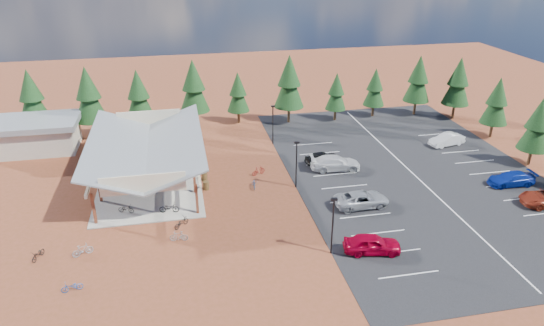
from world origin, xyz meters
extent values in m
plane|color=brown|center=(0.00, 0.00, 0.00)|extent=(140.00, 140.00, 0.00)
cube|color=black|center=(18.50, 3.00, 0.02)|extent=(27.00, 44.00, 0.04)
cube|color=gray|center=(-10.00, 7.00, 0.05)|extent=(10.60, 18.60, 0.10)
cube|color=#4E2316|center=(-14.60, -1.40, 1.60)|extent=(0.25, 0.25, 3.00)
cube|color=#4E2316|center=(-14.60, 2.80, 1.60)|extent=(0.25, 0.25, 3.00)
cube|color=#4E2316|center=(-14.60, 7.00, 1.60)|extent=(0.25, 0.25, 3.00)
cube|color=#4E2316|center=(-14.60, 11.20, 1.60)|extent=(0.25, 0.25, 3.00)
cube|color=#4E2316|center=(-14.60, 15.40, 1.60)|extent=(0.25, 0.25, 3.00)
cube|color=#4E2316|center=(-5.40, -1.40, 1.60)|extent=(0.25, 0.25, 3.00)
cube|color=#4E2316|center=(-5.40, 2.80, 1.60)|extent=(0.25, 0.25, 3.00)
cube|color=#4E2316|center=(-5.40, 7.00, 1.60)|extent=(0.25, 0.25, 3.00)
cube|color=#4E2316|center=(-5.40, 11.20, 1.60)|extent=(0.25, 0.25, 3.00)
cube|color=#4E2316|center=(-5.40, 15.40, 1.60)|extent=(0.25, 0.25, 3.00)
cube|color=beige|center=(-15.00, 7.00, 3.10)|extent=(0.22, 18.00, 0.35)
cube|color=beige|center=(-5.00, 7.00, 3.10)|extent=(0.22, 18.00, 0.35)
cube|color=slate|center=(-12.90, 7.00, 4.00)|extent=(5.85, 19.40, 2.13)
cube|color=slate|center=(-7.10, 7.00, 4.00)|extent=(5.85, 19.40, 2.13)
cube|color=beige|center=(-10.00, -2.00, 3.90)|extent=(7.50, 0.15, 1.80)
cube|color=beige|center=(-10.00, 16.00, 3.90)|extent=(7.50, 0.15, 1.80)
cube|color=#ADA593|center=(-24.00, 18.00, 1.60)|extent=(10.00, 6.00, 3.20)
cube|color=slate|center=(-24.00, 18.00, 3.55)|extent=(11.00, 7.00, 0.70)
cylinder|color=black|center=(5.00, -10.00, 2.50)|extent=(0.14, 0.14, 5.00)
cube|color=black|center=(5.00, -10.00, 5.05)|extent=(0.50, 0.25, 0.18)
cylinder|color=black|center=(5.00, 2.00, 2.50)|extent=(0.14, 0.14, 5.00)
cube|color=black|center=(5.00, 2.00, 5.05)|extent=(0.50, 0.25, 0.18)
cylinder|color=black|center=(5.00, 14.00, 2.50)|extent=(0.14, 0.14, 5.00)
cube|color=black|center=(5.00, 14.00, 5.05)|extent=(0.50, 0.25, 0.18)
cylinder|color=#4D391B|center=(-4.23, 3.34, 0.45)|extent=(0.60, 0.60, 0.90)
cylinder|color=#4D391B|center=(-4.24, 5.46, 0.45)|extent=(0.60, 0.60, 0.90)
cylinder|color=#382314|center=(-24.61, 22.71, 1.10)|extent=(0.36, 0.36, 2.20)
cone|color=black|center=(-24.61, 22.71, 4.84)|extent=(3.87, 3.87, 5.28)
cone|color=black|center=(-24.61, 22.71, 7.04)|extent=(2.99, 2.99, 3.96)
cylinder|color=#382314|center=(-17.45, 21.24, 1.14)|extent=(0.36, 0.36, 2.28)
cone|color=black|center=(-17.45, 21.24, 5.02)|extent=(4.02, 4.02, 5.48)
cone|color=black|center=(-17.45, 21.24, 7.31)|extent=(3.11, 3.11, 4.11)
cylinder|color=#382314|center=(-11.34, 21.60, 1.04)|extent=(0.36, 0.36, 2.09)
cone|color=black|center=(-11.34, 21.60, 4.60)|extent=(3.68, 3.68, 5.01)
cone|color=black|center=(-11.34, 21.60, 6.69)|extent=(2.84, 2.84, 3.76)
cylinder|color=#382314|center=(-4.14, 22.56, 1.14)|extent=(0.36, 0.36, 2.28)
cone|color=black|center=(-4.14, 22.56, 5.02)|extent=(4.02, 4.02, 5.48)
cone|color=black|center=(-4.14, 22.56, 7.31)|extent=(3.10, 3.10, 4.11)
cylinder|color=#382314|center=(1.88, 22.87, 0.88)|extent=(0.36, 0.36, 1.77)
cone|color=black|center=(1.88, 22.87, 3.89)|extent=(3.11, 3.11, 4.24)
cone|color=black|center=(1.88, 22.87, 5.66)|extent=(2.41, 2.41, 3.18)
cylinder|color=#382314|center=(8.83, 21.55, 1.18)|extent=(0.36, 0.36, 2.35)
cone|color=black|center=(8.83, 21.55, 5.17)|extent=(4.14, 4.14, 5.64)
cone|color=black|center=(8.83, 21.55, 7.53)|extent=(3.20, 3.20, 4.23)
cylinder|color=#382314|center=(15.57, 21.19, 0.84)|extent=(0.36, 0.36, 1.68)
cone|color=black|center=(15.57, 21.19, 3.69)|extent=(2.95, 2.95, 4.02)
cone|color=black|center=(15.57, 21.19, 5.36)|extent=(2.28, 2.28, 3.02)
cylinder|color=#382314|center=(21.51, 21.67, 0.87)|extent=(0.36, 0.36, 1.74)
cone|color=black|center=(21.51, 21.67, 3.83)|extent=(3.06, 3.06, 4.18)
cone|color=black|center=(21.51, 21.67, 5.57)|extent=(2.37, 2.37, 3.13)
cylinder|color=#382314|center=(27.88, 21.20, 1.07)|extent=(0.36, 0.36, 2.14)
cone|color=black|center=(27.88, 21.20, 4.71)|extent=(3.77, 3.77, 5.14)
cone|color=black|center=(27.88, 21.20, 6.86)|extent=(2.91, 2.91, 3.86)
cylinder|color=#382314|center=(32.67, 2.17, 0.97)|extent=(0.36, 0.36, 1.94)
cone|color=black|center=(32.67, 2.17, 4.28)|extent=(3.42, 3.42, 4.66)
cone|color=black|center=(32.67, 2.17, 6.22)|extent=(2.64, 2.64, 3.50)
cylinder|color=#382314|center=(33.54, 10.83, 0.97)|extent=(0.36, 0.36, 1.95)
cone|color=black|center=(33.54, 10.83, 4.28)|extent=(3.43, 3.43, 4.67)
cone|color=black|center=(33.54, 10.83, 6.23)|extent=(2.65, 2.65, 3.51)
cylinder|color=#382314|center=(32.61, 18.56, 1.08)|extent=(0.36, 0.36, 2.17)
cone|color=black|center=(32.61, 18.56, 4.77)|extent=(3.81, 3.81, 5.20)
cone|color=black|center=(32.61, 18.56, 6.93)|extent=(2.95, 2.95, 3.90)
imported|color=black|center=(-12.03, -0.04, 0.50)|extent=(1.61, 1.02, 0.80)
imported|color=gray|center=(-11.26, 6.47, 0.58)|extent=(1.65, 0.65, 0.97)
imported|color=#1B359D|center=(-12.97, 7.05, 0.60)|extent=(1.96, 0.88, 0.99)
imported|color=maroon|center=(-11.93, 13.49, 0.54)|extent=(1.50, 0.54, 0.88)
imported|color=black|center=(-8.02, -0.80, 0.59)|extent=(1.93, 0.91, 0.98)
imported|color=gray|center=(-8.38, 5.94, 0.66)|extent=(1.93, 1.10, 1.12)
imported|color=navy|center=(-8.51, 10.01, 0.55)|extent=(1.80, 0.96, 0.90)
imported|color=#99170C|center=(-8.81, 13.48, 0.64)|extent=(1.83, 0.64, 1.08)
imported|color=black|center=(-18.50, -6.04, 0.42)|extent=(1.10, 1.69, 0.84)
imported|color=gray|center=(-15.03, -6.28, 0.51)|extent=(1.76, 1.11, 1.03)
imported|color=#1C4A98|center=(-15.14, -10.82, 0.40)|extent=(1.62, 0.85, 0.81)
imported|color=black|center=(-6.98, -3.45, 0.45)|extent=(1.64, 1.63, 0.90)
imported|color=gray|center=(-7.27, -5.71, 0.47)|extent=(1.63, 0.67, 0.95)
imported|color=navy|center=(0.73, 2.77, 0.45)|extent=(0.81, 1.76, 0.89)
imported|color=maroon|center=(1.69, 5.68, 0.50)|extent=(1.70, 1.17, 1.00)
imported|color=#9B001D|center=(8.30, -10.59, 0.84)|extent=(4.96, 2.74, 1.60)
imported|color=gray|center=(10.24, -3.20, 0.78)|extent=(5.40, 2.62, 1.48)
imported|color=silver|center=(10.36, 5.22, 0.85)|extent=(5.78, 2.80, 1.62)
imported|color=black|center=(9.43, 7.12, 0.74)|extent=(4.31, 2.30, 1.40)
imported|color=navy|center=(27.30, -2.08, 0.75)|extent=(5.00, 2.27, 1.42)
imported|color=silver|center=(26.31, 9.23, 0.80)|extent=(4.82, 2.49, 1.51)
camera|label=1|loc=(-6.40, -41.65, 23.51)|focal=32.00mm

